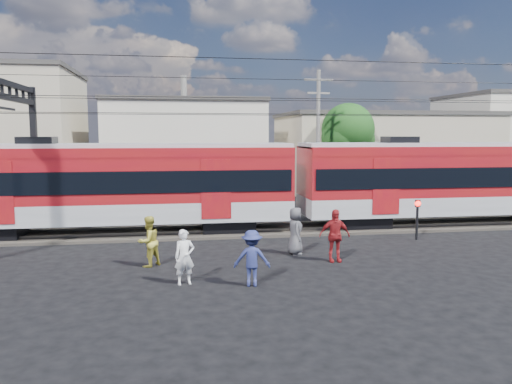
% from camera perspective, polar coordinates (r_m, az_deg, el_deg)
% --- Properties ---
extents(ground, '(120.00, 120.00, 0.00)m').
position_cam_1_polar(ground, '(15.99, 0.99, -10.02)').
color(ground, black).
rests_on(ground, ground).
extents(track_bed, '(70.00, 3.40, 0.12)m').
position_cam_1_polar(track_bed, '(23.67, -2.39, -4.40)').
color(track_bed, '#2D2823').
rests_on(track_bed, ground).
extents(rail_near, '(70.00, 0.12, 0.12)m').
position_cam_1_polar(rail_near, '(22.92, -2.17, -4.46)').
color(rail_near, '#59544C').
rests_on(rail_near, track_bed).
extents(rail_far, '(70.00, 0.12, 0.12)m').
position_cam_1_polar(rail_far, '(24.38, -2.60, -3.79)').
color(rail_far, '#59544C').
rests_on(rail_far, track_bed).
extents(commuter_train, '(50.30, 3.08, 4.17)m').
position_cam_1_polar(commuter_train, '(23.33, -15.39, 1.02)').
color(commuter_train, black).
rests_on(commuter_train, ground).
extents(catenary, '(70.00, 9.30, 7.52)m').
position_cam_1_polar(catenary, '(23.85, -23.75, 7.40)').
color(catenary, black).
rests_on(catenary, ground).
extents(building_midwest, '(12.24, 12.24, 7.30)m').
position_cam_1_polar(building_midwest, '(42.10, -8.16, 5.28)').
color(building_midwest, beige).
rests_on(building_midwest, ground).
extents(building_mideast, '(16.32, 10.20, 6.30)m').
position_cam_1_polar(building_mideast, '(42.52, 14.10, 4.48)').
color(building_mideast, tan).
rests_on(building_mideast, ground).
extents(building_east, '(10.20, 10.20, 8.30)m').
position_cam_1_polar(building_east, '(52.89, 26.53, 5.45)').
color(building_east, beige).
rests_on(building_east, ground).
extents(utility_pole_mid, '(1.80, 0.24, 8.50)m').
position_cam_1_polar(utility_pole_mid, '(31.31, 7.09, 6.47)').
color(utility_pole_mid, slate).
rests_on(utility_pole_mid, ground).
extents(tree_near, '(3.82, 3.64, 6.72)m').
position_cam_1_polar(tree_near, '(35.24, 10.70, 6.62)').
color(tree_near, '#382619').
rests_on(tree_near, ground).
extents(pedestrian_a, '(0.69, 0.52, 1.70)m').
position_cam_1_polar(pedestrian_a, '(15.51, -8.17, -7.36)').
color(pedestrian_a, white).
rests_on(pedestrian_a, ground).
extents(pedestrian_b, '(1.09, 1.08, 1.77)m').
position_cam_1_polar(pedestrian_b, '(17.76, -12.18, -5.54)').
color(pedestrian_b, gold).
rests_on(pedestrian_b, ground).
extents(pedestrian_c, '(1.20, 0.81, 1.71)m').
position_cam_1_polar(pedestrian_c, '(15.19, -0.47, -7.57)').
color(pedestrian_c, navy).
rests_on(pedestrian_c, ground).
extents(pedestrian_d, '(1.14, 0.52, 1.92)m').
position_cam_1_polar(pedestrian_d, '(18.22, 8.97, -4.93)').
color(pedestrian_d, maroon).
rests_on(pedestrian_d, ground).
extents(pedestrian_e, '(0.65, 0.93, 1.81)m').
position_cam_1_polar(pedestrian_e, '(19.17, 4.53, -4.45)').
color(pedestrian_e, '#46464A').
rests_on(pedestrian_e, ground).
extents(crossing_signal, '(0.26, 0.26, 1.76)m').
position_cam_1_polar(crossing_signal, '(22.75, 17.96, -2.21)').
color(crossing_signal, black).
rests_on(crossing_signal, ground).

